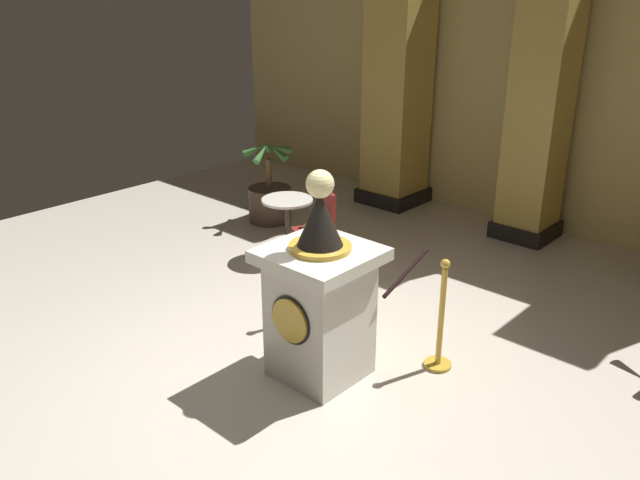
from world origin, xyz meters
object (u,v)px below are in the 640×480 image
stanchion_near (440,331)px  potted_palm_left (270,199)px  stanchion_far (308,287)px  cafe_table (288,220)px  cafe_chair_red (320,225)px  pedestal_clock (320,300)px

stanchion_near → potted_palm_left: (-3.70, 1.54, -0.03)m
stanchion_far → cafe_table: 1.57m
potted_palm_left → stanchion_near: bearing=-22.6°
potted_palm_left → cafe_chair_red: size_ratio=1.19×
pedestal_clock → cafe_chair_red: bearing=132.4°
stanchion_near → potted_palm_left: size_ratio=0.88×
cafe_table → cafe_chair_red: size_ratio=0.75×
stanchion_far → cafe_chair_red: stanchion_far is taller
stanchion_near → pedestal_clock: bearing=-131.9°
stanchion_far → potted_palm_left: potted_palm_left is taller
stanchion_near → stanchion_far: stanchion_near is taller
cafe_table → cafe_chair_red: bearing=-8.2°
stanchion_far → cafe_chair_red: 1.12m
pedestal_clock → cafe_table: (-1.96, 1.59, -0.23)m
potted_palm_left → stanchion_far: bearing=-36.0°
pedestal_clock → stanchion_near: 1.08m
pedestal_clock → potted_palm_left: (-3.02, 2.30, -0.38)m
pedestal_clock → potted_palm_left: bearing=142.7°
stanchion_far → stanchion_near: bearing=5.4°
pedestal_clock → potted_palm_left: size_ratio=1.55×
stanchion_far → cafe_chair_red: bearing=126.7°
pedestal_clock → stanchion_far: (-0.72, 0.63, -0.35)m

